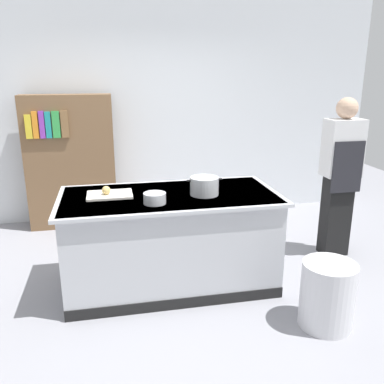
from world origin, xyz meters
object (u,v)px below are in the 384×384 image
bookshelf (71,162)px  person_chef (340,174)px  onion (106,190)px  stock_pot (204,186)px  mixing_bowl (155,198)px  trash_bin (327,295)px

bookshelf → person_chef: bearing=-27.2°
onion → person_chef: size_ratio=0.04×
stock_pot → person_chef: size_ratio=0.19×
onion → stock_pot: (0.87, -0.12, 0.02)m
onion → bookshelf: bearing=104.3°
mixing_bowl → stock_pot: bearing=19.1°
stock_pot → onion: bearing=172.3°
onion → stock_pot: bearing=-7.7°
onion → bookshelf: 1.81m
person_chef → trash_bin: bearing=145.2°
onion → stock_pot: stock_pot is taller
mixing_bowl → bookshelf: bookshelf is taller
mixing_bowl → person_chef: 2.12m
stock_pot → person_chef: 1.63m
person_chef → stock_pot: bearing=100.9°
trash_bin → bookshelf: size_ratio=0.32×
stock_pot → mixing_bowl: stock_pot is taller
onion → mixing_bowl: 0.49m
bookshelf → onion: bearing=-75.7°
onion → mixing_bowl: bearing=-35.0°
trash_bin → onion: bearing=150.2°
onion → person_chef: person_chef is taller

